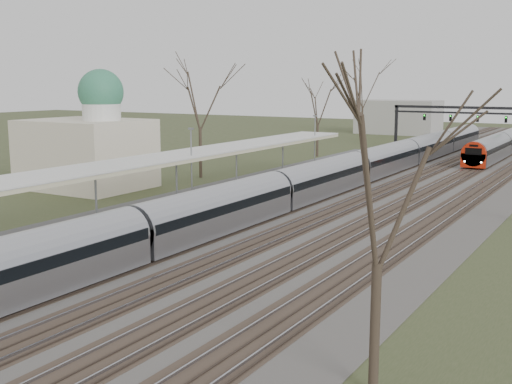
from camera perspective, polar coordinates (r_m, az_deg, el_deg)
track_bed at (r=60.87m, az=12.38°, el=0.88°), size 24.00×160.00×0.22m
platform at (r=49.42m, az=-4.55°, el=-0.43°), size 3.50×69.00×1.00m
canopy at (r=45.35m, az=-7.91°, el=2.97°), size 4.10×50.00×3.11m
dome_building at (r=57.54m, az=-14.67°, el=3.96°), size 10.00×8.00×10.30m
signal_gantry at (r=89.24m, az=18.70°, el=6.48°), size 21.00×0.59×6.08m
tree_west_far at (r=61.82m, az=-5.04°, el=8.61°), size 5.50×5.50×11.33m
tree_east_near at (r=18.40m, az=10.96°, el=1.29°), size 4.50×4.50×9.27m
train_near at (r=58.50m, az=8.82°, el=2.04°), size 2.62×90.21×3.05m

